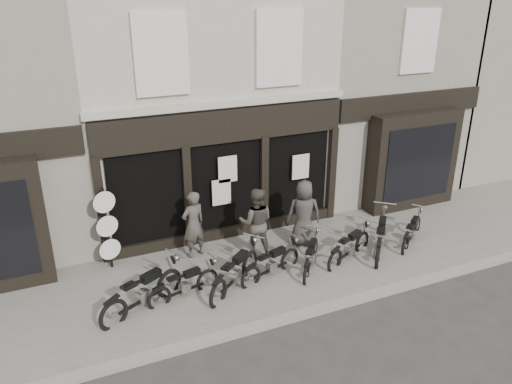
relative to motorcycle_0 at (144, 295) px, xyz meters
name	(u,v)px	position (x,y,z in m)	size (l,w,h in m)	color
ground_plane	(270,290)	(2.99, -0.38, -0.44)	(90.00, 90.00, 0.00)	#2D2B28
pavement	(255,271)	(2.99, 0.52, -0.38)	(30.00, 4.20, 0.12)	#605B55
kerb	(294,317)	(2.99, -1.63, -0.38)	(30.00, 0.25, 0.13)	gray
central_building	(191,84)	(3.00, 5.57, 3.64)	(7.30, 6.22, 8.34)	#BEB4A3
neighbour_right	(360,73)	(9.34, 5.52, 3.60)	(5.60, 6.73, 8.34)	gray
motorcycle_0	(144,295)	(0.00, 0.00, 0.00)	(2.14, 1.35, 1.12)	black
motorcycle_1	(185,287)	(0.99, 0.08, -0.08)	(1.86, 0.70, 0.90)	black
motorcycle_2	(235,275)	(2.23, -0.02, -0.01)	(1.90, 1.62, 1.08)	black
motorcycle_3	(272,266)	(3.26, 0.09, -0.07)	(1.91, 0.89, 0.95)	black
motorcycle_4	(311,258)	(4.37, 0.04, -0.08)	(1.39, 1.61, 0.92)	black
motorcycle_5	(350,249)	(5.56, 0.04, -0.06)	(1.89, 1.11, 0.97)	black
motorcycle_6	(380,239)	(6.59, 0.07, 0.01)	(1.76, 1.95, 1.13)	black
motorcycle_7	(412,234)	(7.72, 0.10, -0.07)	(1.67, 1.35, 0.93)	black
man_left	(193,224)	(1.77, 1.84, 0.61)	(0.68, 0.45, 1.88)	#413B35
man_centre	(256,222)	(3.33, 1.23, 0.64)	(0.94, 0.73, 1.93)	#403C34
man_right	(304,213)	(4.80, 1.25, 0.63)	(0.93, 0.61, 1.91)	#39332F
advert_sign_post	(108,232)	(-0.40, 2.11, 0.70)	(0.56, 0.37, 2.34)	black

